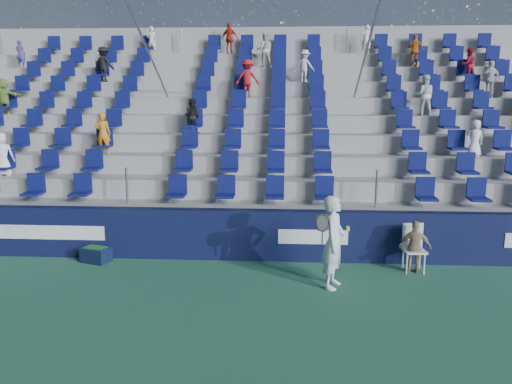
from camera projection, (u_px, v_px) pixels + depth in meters
ground at (235, 318)px, 8.75m from camera, size 70.00×70.00×0.00m
sponsor_wall at (249, 235)px, 11.71m from camera, size 24.00×0.32×1.20m
grandstand at (260, 146)px, 16.38m from camera, size 24.00×8.17×6.63m
tennis_player at (334, 242)px, 9.98m from camera, size 0.72×0.79×1.90m
line_judge_chair at (413, 244)px, 11.01m from camera, size 0.50×0.51×1.05m
line_judge at (415, 247)px, 10.86m from camera, size 0.71×0.37×1.16m
ball_bin at (96, 254)px, 11.61m from camera, size 0.73×0.59×0.35m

